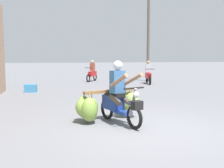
{
  "coord_description": "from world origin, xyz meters",
  "views": [
    {
      "loc": [
        -1.88,
        -5.84,
        1.7
      ],
      "look_at": [
        -0.45,
        1.6,
        0.9
      ],
      "focal_mm": 43.23,
      "sensor_mm": 36.0,
      "label": 1
    }
  ],
  "objects_px": {
    "motorbike_main_loaded": "(111,102)",
    "motorbike_distant_ahead_right": "(92,73)",
    "produce_crate": "(31,88)",
    "motorbike_distant_ahead_left": "(148,74)",
    "utility_pole": "(148,39)"
  },
  "relations": [
    {
      "from": "motorbike_main_loaded",
      "to": "motorbike_distant_ahead_right",
      "type": "bearing_deg",
      "value": 85.88
    },
    {
      "from": "motorbike_main_loaded",
      "to": "produce_crate",
      "type": "distance_m",
      "value": 6.77
    },
    {
      "from": "motorbike_distant_ahead_left",
      "to": "produce_crate",
      "type": "xyz_separation_m",
      "value": [
        -6.6,
        -2.52,
        -0.39
      ]
    },
    {
      "from": "motorbike_main_loaded",
      "to": "utility_pole",
      "type": "xyz_separation_m",
      "value": [
        4.46,
        10.4,
        2.28
      ]
    },
    {
      "from": "utility_pole",
      "to": "motorbike_main_loaded",
      "type": "bearing_deg",
      "value": -113.21
    },
    {
      "from": "motorbike_main_loaded",
      "to": "motorbike_distant_ahead_left",
      "type": "distance_m",
      "value": 9.57
    },
    {
      "from": "motorbike_main_loaded",
      "to": "produce_crate",
      "type": "bearing_deg",
      "value": 113.27
    },
    {
      "from": "motorbike_main_loaded",
      "to": "motorbike_distant_ahead_right",
      "type": "distance_m",
      "value": 10.97
    },
    {
      "from": "motorbike_distant_ahead_left",
      "to": "motorbike_distant_ahead_right",
      "type": "relative_size",
      "value": 1.12
    },
    {
      "from": "motorbike_distant_ahead_right",
      "to": "produce_crate",
      "type": "bearing_deg",
      "value": -126.17
    },
    {
      "from": "motorbike_distant_ahead_right",
      "to": "produce_crate",
      "type": "distance_m",
      "value": 5.87
    },
    {
      "from": "produce_crate",
      "to": "utility_pole",
      "type": "xyz_separation_m",
      "value": [
        7.13,
        4.19,
        2.59
      ]
    },
    {
      "from": "motorbike_distant_ahead_right",
      "to": "produce_crate",
      "type": "relative_size",
      "value": 2.57
    },
    {
      "from": "motorbike_distant_ahead_left",
      "to": "utility_pole",
      "type": "height_order",
      "value": "utility_pole"
    },
    {
      "from": "motorbike_distant_ahead_right",
      "to": "utility_pole",
      "type": "distance_m",
      "value": 4.31
    }
  ]
}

